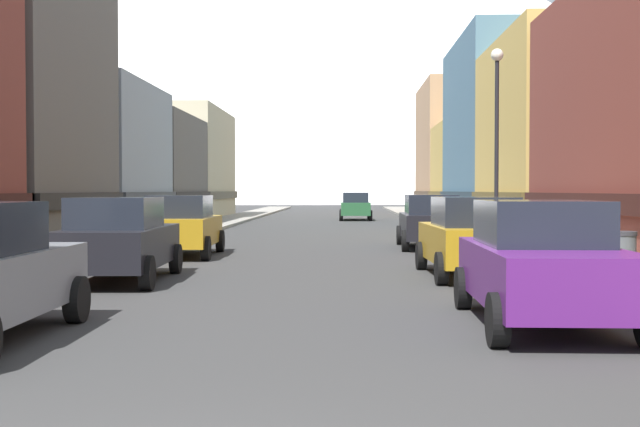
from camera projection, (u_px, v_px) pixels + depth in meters
sidewalk_left at (196, 229)px, 39.69m from camera, size 2.50×100.00×0.15m
sidewalk_right at (456, 229)px, 39.29m from camera, size 2.50×100.00×0.15m
storefront_left_3 at (69, 162)px, 35.74m from camera, size 7.49×9.11×6.56m
storefront_left_4 at (137, 172)px, 45.49m from camera, size 6.54×9.91×6.07m
storefront_left_5 at (159, 166)px, 56.81m from camera, size 9.17×12.43×7.47m
storefront_right_2 at (611, 140)px, 35.37m from camera, size 10.10×11.78×8.47m
storefront_right_3 at (532, 134)px, 48.20m from camera, size 9.15×13.92×10.75m
storefront_right_4 at (499, 173)px, 59.29m from camera, size 9.36×8.06×6.65m
storefront_right_5 at (475, 151)px, 70.27m from camera, size 9.34×13.19×10.97m
car_left_1 at (118, 239)px, 17.28m from camera, size 2.22×4.47×1.78m
car_left_2 at (182, 225)px, 23.93m from camera, size 2.20×4.46×1.78m
car_right_0 at (542, 262)px, 11.69m from camera, size 2.11×4.42×1.78m
car_right_1 at (472, 237)px, 18.20m from camera, size 2.19×4.46×1.78m
car_right_2 at (430, 221)px, 27.23m from camera, size 2.11×4.42×1.78m
car_driving_0 at (355, 206)px, 52.84m from camera, size 2.06×4.40×1.78m
trash_bin_right at (621, 256)px, 15.95m from camera, size 0.59×0.59×0.98m
pedestrian_1 at (508, 223)px, 26.57m from camera, size 0.36×0.36×1.55m
streetlamp_right at (497, 119)px, 23.70m from camera, size 0.36×0.36×5.86m
mountain_backdrop at (308, 35)px, 263.17m from camera, size 316.36×316.36×103.72m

